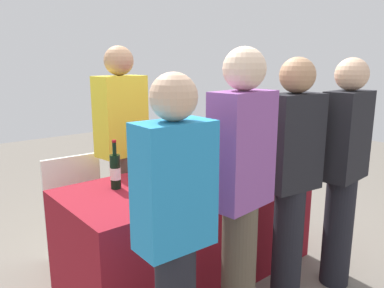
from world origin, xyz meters
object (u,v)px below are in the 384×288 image
wine_glass_0 (189,169)px  wine_glass_2 (237,161)px  guest_2 (292,175)px  menu_board (74,206)px  wine_glass_1 (214,166)px  server_pouring (122,144)px  wine_bottle_1 (159,161)px  guest_1 (241,188)px  guest_3 (344,166)px  wine_bottle_3 (200,156)px  wine_bottle_5 (242,145)px  guest_0 (175,229)px  wine_bottle_4 (238,147)px  wine_bottle_2 (171,157)px  wine_bottle_0 (115,171)px

wine_glass_0 → wine_glass_2: 0.40m
guest_2 → menu_board: 1.81m
wine_glass_1 → server_pouring: size_ratio=0.09×
wine_bottle_1 → guest_1: bearing=-93.7°
guest_1 → wine_glass_1: bearing=54.9°
guest_3 → menu_board: (-1.29, 1.64, -0.47)m
wine_bottle_1 → wine_glass_2: bearing=-35.1°
wine_glass_0 → wine_glass_2: size_ratio=0.92×
wine_glass_2 → wine_glass_0: bearing=169.0°
wine_bottle_3 → guest_2: bearing=-81.5°
wine_bottle_5 → guest_0: size_ratio=0.20×
wine_bottle_3 → wine_glass_1: wine_bottle_3 is taller
guest_0 → menu_board: 1.70m
guest_0 → menu_board: bearing=86.0°
wine_bottle_3 → server_pouring: server_pouring is taller
wine_glass_0 → guest_1: size_ratio=0.08×
wine_glass_0 → guest_0: bearing=-133.5°
wine_bottle_1 → wine_bottle_5: wine_bottle_1 is taller
guest_1 → server_pouring: bearing=83.1°
guest_0 → guest_2: bearing=7.2°
wine_bottle_1 → guest_1: size_ratio=0.19×
wine_bottle_5 → guest_2: guest_2 is taller
wine_bottle_4 → wine_glass_2: (-0.29, -0.27, -0.01)m
server_pouring → guest_0: server_pouring is taller
wine_glass_0 → guest_2: bearing=-57.4°
guest_0 → menu_board: (0.17, 1.63, -0.43)m
wine_bottle_1 → wine_bottle_5: (0.90, 0.02, -0.01)m
wine_bottle_4 → guest_2: guest_2 is taller
wine_glass_2 → guest_0: guest_0 is taller
wine_bottle_5 → server_pouring: bearing=153.5°
wine_bottle_3 → guest_3: guest_3 is taller
wine_bottle_1 → guest_0: size_ratio=0.21×
guest_1 → wine_bottle_5: bearing=36.7°
wine_bottle_4 → guest_2: (-0.31, -0.77, 0.01)m
wine_bottle_1 → wine_bottle_2: (0.13, 0.02, 0.00)m
wine_bottle_0 → wine_bottle_2: wine_bottle_2 is taller
wine_bottle_0 → wine_bottle_3: (0.70, -0.04, -0.00)m
wine_bottle_3 → wine_glass_2: bearing=-62.8°
wine_glass_1 → menu_board: wine_glass_1 is taller
wine_bottle_4 → server_pouring: size_ratio=0.19×
wine_bottle_5 → wine_bottle_3: bearing=-171.8°
wine_bottle_0 → wine_bottle_1: size_ratio=1.02×
wine_bottle_4 → menu_board: (-1.14, 0.78, -0.47)m
wine_bottle_1 → guest_1: guest_1 is taller
wine_bottle_5 → guest_0: 1.73m
wine_bottle_2 → guest_3: bearing=-50.6°
wine_bottle_4 → guest_2: bearing=-112.3°
wine_bottle_0 → guest_3: bearing=-35.2°
menu_board → wine_bottle_0: bearing=-86.3°
guest_2 → wine_bottle_1: bearing=126.7°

